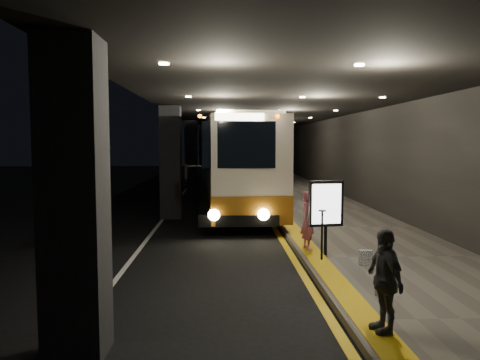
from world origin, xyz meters
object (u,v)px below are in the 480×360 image
object	(u,v)px
passenger_waiting_grey	(384,280)
info_sign	(326,205)
coach_second	(231,158)
bag_polka	(366,258)
bag_plain	(382,288)
stanchion_post	(322,235)
passenger_boarding	(308,220)
coach_main	(234,168)

from	to	relation	value
passenger_waiting_grey	info_sign	size ratio (longest dim) A/B	0.84
coach_second	info_sign	bearing A→B (deg)	-81.21
bag_polka	bag_plain	world-z (taller)	bag_polka
coach_second	bag_polka	world-z (taller)	coach_second
bag_plain	info_sign	size ratio (longest dim) A/B	0.16
passenger_waiting_grey	stanchion_post	bearing A→B (deg)	170.70
passenger_boarding	bag_polka	size ratio (longest dim) A/B	4.27
stanchion_post	bag_polka	bearing A→B (deg)	-31.85
passenger_boarding	stanchion_post	world-z (taller)	passenger_boarding
bag_polka	info_sign	xyz separation A→B (m)	(-0.70, 1.04, 1.09)
coach_second	stanchion_post	world-z (taller)	coach_second
passenger_boarding	bag_polka	bearing A→B (deg)	-164.35
bag_plain	coach_second	bearing A→B (deg)	95.84
coach_main	stanchion_post	bearing A→B (deg)	-82.53
bag_plain	stanchion_post	bearing A→B (deg)	101.61
passenger_boarding	info_sign	bearing A→B (deg)	-169.69
passenger_waiting_grey	info_sign	xyz separation A→B (m)	(0.18, 4.77, 0.48)
info_sign	stanchion_post	bearing A→B (deg)	-121.33
passenger_waiting_grey	coach_second	bearing A→B (deg)	174.69
bag_plain	passenger_waiting_grey	bearing A→B (deg)	-108.21
passenger_boarding	passenger_waiting_grey	distance (m)	5.45
coach_main	stanchion_post	xyz separation A→B (m)	(1.90, -9.37, -1.11)
bag_polka	stanchion_post	distance (m)	1.14
bag_polka	info_sign	size ratio (longest dim) A/B	0.19
coach_main	bag_polka	world-z (taller)	coach_main
passenger_boarding	passenger_waiting_grey	bearing A→B (deg)	166.24
coach_second	passenger_boarding	world-z (taller)	coach_second
passenger_waiting_grey	stanchion_post	size ratio (longest dim) A/B	1.31
passenger_boarding	passenger_waiting_grey	size ratio (longest dim) A/B	0.99
coach_main	passenger_waiting_grey	bearing A→B (deg)	-85.99
stanchion_post	coach_second	bearing A→B (deg)	95.07
passenger_boarding	stanchion_post	bearing A→B (deg)	170.99
coach_second	passenger_boarding	size ratio (longest dim) A/B	8.45
bag_polka	stanchion_post	xyz separation A→B (m)	(-0.90, 0.56, 0.42)
passenger_boarding	bag_plain	xyz separation A→B (m)	(0.68, -3.83, -0.62)
info_sign	bag_plain	bearing A→B (deg)	-92.67
bag_plain	info_sign	xyz separation A→B (m)	(-0.35, 3.16, 1.12)
coach_main	coach_second	world-z (taller)	coach_second
coach_main	passenger_waiting_grey	distance (m)	13.83
bag_plain	bag_polka	bearing A→B (deg)	80.60
coach_main	passenger_waiting_grey	world-z (taller)	coach_main
passenger_boarding	coach_main	bearing A→B (deg)	-3.14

